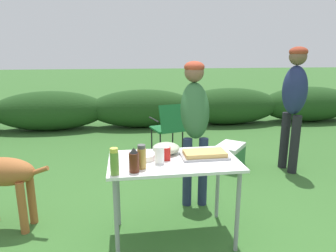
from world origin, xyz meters
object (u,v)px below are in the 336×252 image
object	(u,v)px
spice_jar	(142,157)
camp_chair_green_behind_table	(169,125)
folding_table	(173,168)
standing_person_in_gray_fleece	(294,96)
paper_cup_stack	(159,155)
ketchup_bottle	(166,152)
cooler_box	(230,156)
mixing_bowl	(166,148)
relish_jar	(114,162)
standing_person_in_red_jacket	(195,115)
food_tray	(205,154)
bbq_sauce_bottle	(134,160)
plate_stack	(144,156)

from	to	relation	value
spice_jar	camp_chair_green_behind_table	distance (m)	2.61
folding_table	standing_person_in_gray_fleece	xyz separation A→B (m)	(1.87, 1.35, 0.39)
folding_table	paper_cup_stack	size ratio (longest dim) A/B	7.68
ketchup_bottle	cooler_box	world-z (taller)	ketchup_bottle
folding_table	mixing_bowl	distance (m)	0.22
relish_jar	cooler_box	world-z (taller)	relish_jar
standing_person_in_red_jacket	ketchup_bottle	bearing A→B (deg)	-115.80
relish_jar	mixing_bowl	bearing A→B (deg)	44.20
standing_person_in_red_jacket	mixing_bowl	bearing A→B (deg)	-122.04
camp_chair_green_behind_table	cooler_box	distance (m)	1.14
food_tray	bbq_sauce_bottle	size ratio (longest dim) A/B	2.10
paper_cup_stack	bbq_sauce_bottle	distance (m)	0.26
food_tray	standing_person_in_gray_fleece	size ratio (longest dim) A/B	0.24
mixing_bowl	standing_person_in_gray_fleece	world-z (taller)	standing_person_in_gray_fleece
folding_table	mixing_bowl	xyz separation A→B (m)	(-0.04, 0.18, 0.12)
standing_person_in_red_jacket	camp_chair_green_behind_table	world-z (taller)	standing_person_in_red_jacket
relish_jar	standing_person_in_gray_fleece	size ratio (longest dim) A/B	0.12
paper_cup_stack	plate_stack	bearing A→B (deg)	136.49
folding_table	plate_stack	bearing A→B (deg)	169.02
standing_person_in_red_jacket	standing_person_in_gray_fleece	xyz separation A→B (m)	(1.53, 0.68, 0.07)
plate_stack	camp_chair_green_behind_table	world-z (taller)	camp_chair_green_behind_table
camp_chair_green_behind_table	ketchup_bottle	bearing A→B (deg)	-114.34
ketchup_bottle	spice_jar	xyz separation A→B (m)	(-0.21, -0.16, 0.03)
mixing_bowl	cooler_box	size ratio (longest dim) A/B	0.43
food_tray	standing_person_in_red_jacket	world-z (taller)	standing_person_in_red_jacket
standing_person_in_gray_fleece	mixing_bowl	bearing A→B (deg)	-66.86
food_tray	paper_cup_stack	distance (m)	0.42
folding_table	camp_chair_green_behind_table	world-z (taller)	camp_chair_green_behind_table
plate_stack	paper_cup_stack	size ratio (longest dim) A/B	1.41
cooler_box	spice_jar	bearing A→B (deg)	-178.59
folding_table	standing_person_in_gray_fleece	size ratio (longest dim) A/B	0.64
spice_jar	cooler_box	world-z (taller)	spice_jar
relish_jar	spice_jar	distance (m)	0.23
food_tray	relish_jar	size ratio (longest dim) A/B	1.97
mixing_bowl	standing_person_in_gray_fleece	distance (m)	2.26
ketchup_bottle	cooler_box	distance (m)	2.04
ketchup_bottle	relish_jar	distance (m)	0.50
food_tray	relish_jar	distance (m)	0.81
standing_person_in_gray_fleece	cooler_box	xyz separation A→B (m)	(-0.78, 0.22, -0.89)
spice_jar	relish_jar	bearing A→B (deg)	-154.38
folding_table	standing_person_in_red_jacket	distance (m)	0.82
folding_table	ketchup_bottle	bearing A→B (deg)	175.36
paper_cup_stack	camp_chair_green_behind_table	distance (m)	2.49
relish_jar	cooler_box	size ratio (longest dim) A/B	0.36
relish_jar	bbq_sauce_bottle	size ratio (longest dim) A/B	1.07
mixing_bowl	standing_person_in_red_jacket	size ratio (longest dim) A/B	0.16
standing_person_in_gray_fleece	cooler_box	size ratio (longest dim) A/B	2.98
standing_person_in_red_jacket	standing_person_in_gray_fleece	world-z (taller)	standing_person_in_gray_fleece
mixing_bowl	spice_jar	size ratio (longest dim) A/B	1.28
food_tray	camp_chair_green_behind_table	bearing A→B (deg)	89.03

